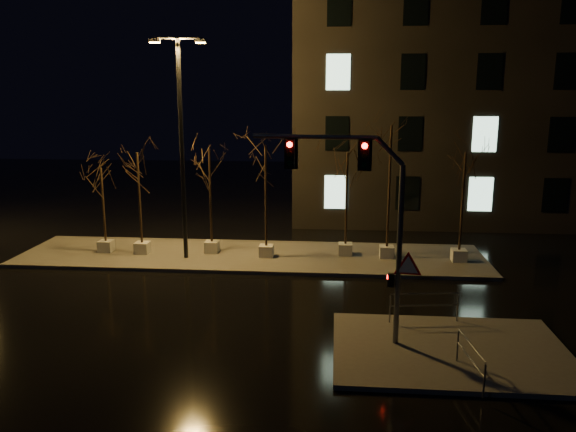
{
  "coord_description": "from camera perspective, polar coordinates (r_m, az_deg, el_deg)",
  "views": [
    {
      "loc": [
        3.97,
        -19.49,
        7.63
      ],
      "look_at": [
        2.07,
        2.62,
        2.8
      ],
      "focal_mm": 35.0,
      "sensor_mm": 36.0,
      "label": 1
    }
  ],
  "objects": [
    {
      "name": "guard_rail_b",
      "position": [
        16.19,
        18.05,
        -13.38
      ],
      "size": [
        0.29,
        2.06,
        0.98
      ],
      "rotation": [
        0.0,
        0.0,
        1.69
      ],
      "color": "#5B5D63",
      "rests_on": "sidewalk_corner"
    },
    {
      "name": "tree_5",
      "position": [
        25.8,
        10.36,
        6.06
      ],
      "size": [
        1.8,
        1.8,
        6.3
      ],
      "color": "beige",
      "rests_on": "median"
    },
    {
      "name": "tree_4",
      "position": [
        26.12,
        6.01,
        4.09
      ],
      "size": [
        1.8,
        1.8,
        5.0
      ],
      "color": "beige",
      "rests_on": "median"
    },
    {
      "name": "tree_2",
      "position": [
        26.64,
        -7.96,
        4.45
      ],
      "size": [
        1.8,
        1.8,
        5.15
      ],
      "color": "beige",
      "rests_on": "median"
    },
    {
      "name": "tree_6",
      "position": [
        26.12,
        17.45,
        3.81
      ],
      "size": [
        1.8,
        1.8,
        5.12
      ],
      "color": "beige",
      "rests_on": "median"
    },
    {
      "name": "tree_1",
      "position": [
        27.12,
        -14.98,
        3.99
      ],
      "size": [
        1.8,
        1.8,
        4.96
      ],
      "color": "beige",
      "rests_on": "median"
    },
    {
      "name": "building",
      "position": [
        38.81,
        20.3,
        11.34
      ],
      "size": [
        25.0,
        12.0,
        15.0
      ],
      "primitive_type": "cube",
      "color": "black",
      "rests_on": "ground"
    },
    {
      "name": "tree_0",
      "position": [
        28.01,
        -18.38,
        2.84
      ],
      "size": [
        1.8,
        1.8,
        4.2
      ],
      "color": "beige",
      "rests_on": "median"
    },
    {
      "name": "streetlight_main",
      "position": [
        25.75,
        -10.79,
        8.11
      ],
      "size": [
        2.47,
        0.64,
        9.89
      ],
      "rotation": [
        0.0,
        0.0,
        0.15
      ],
      "color": "black",
      "rests_on": "median"
    },
    {
      "name": "guard_rail_a",
      "position": [
        19.48,
        13.67,
        -8.58
      ],
      "size": [
        2.32,
        0.37,
        1.01
      ],
      "rotation": [
        0.0,
        0.0,
        0.14
      ],
      "color": "#5B5D63",
      "rests_on": "sidewalk_corner"
    },
    {
      "name": "sidewalk_corner",
      "position": [
        18.03,
        16.14,
        -13.0
      ],
      "size": [
        7.0,
        5.0,
        0.15
      ],
      "primitive_type": "cube",
      "color": "#4E4B46",
      "rests_on": "ground"
    },
    {
      "name": "ground",
      "position": [
        21.3,
        -6.24,
        -8.78
      ],
      "size": [
        90.0,
        90.0,
        0.0
      ],
      "primitive_type": "plane",
      "color": "black",
      "rests_on": "ground"
    },
    {
      "name": "median",
      "position": [
        26.88,
        -3.79,
        -4.07
      ],
      "size": [
        22.0,
        5.0,
        0.15
      ],
      "primitive_type": "cube",
      "color": "#4E4B46",
      "rests_on": "ground"
    },
    {
      "name": "traffic_signal_mast",
      "position": [
        16.71,
        7.89,
        0.67
      ],
      "size": [
        5.15,
        0.69,
        6.32
      ],
      "rotation": [
        0.0,
        0.0,
        -0.11
      ],
      "color": "#5B5D63",
      "rests_on": "sidewalk_corner"
    },
    {
      "name": "tree_3",
      "position": [
        25.64,
        -2.29,
        4.63
      ],
      "size": [
        1.8,
        1.8,
        5.37
      ],
      "color": "beige",
      "rests_on": "median"
    }
  ]
}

